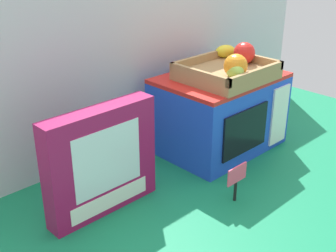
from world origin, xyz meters
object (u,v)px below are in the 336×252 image
at_px(toy_microwave, 219,112).
at_px(food_groups_crate, 230,69).
at_px(cookie_set_box, 102,161).
at_px(price_sign, 237,178).

distance_m(toy_microwave, food_groups_crate, 0.15).
relative_size(food_groups_crate, cookie_set_box, 0.91).
bearing_deg(food_groups_crate, price_sign, -135.53).
relative_size(cookie_set_box, price_sign, 2.92).
distance_m(toy_microwave, cookie_set_box, 0.47).
relative_size(food_groups_crate, price_sign, 2.65).
height_order(toy_microwave, price_sign, toy_microwave).
distance_m(food_groups_crate, cookie_set_box, 0.48).
bearing_deg(cookie_set_box, toy_microwave, 3.75).
relative_size(toy_microwave, food_groups_crate, 1.40).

